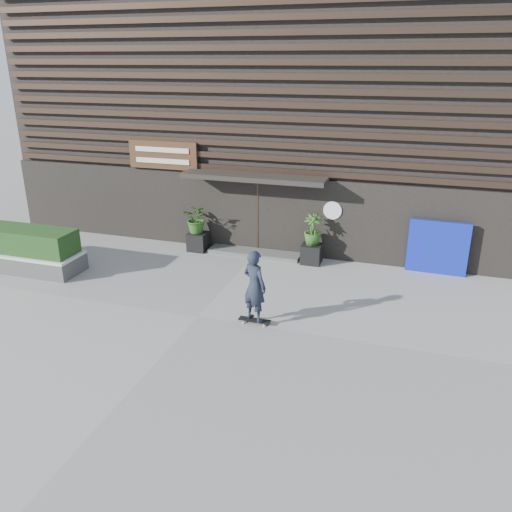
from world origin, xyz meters
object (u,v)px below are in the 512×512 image
(planter_pot_right, at_px, (312,254))
(raised_bed, at_px, (26,261))
(blue_tarp, at_px, (438,248))
(planter_pot_left, at_px, (198,241))
(skateboarder, at_px, (255,286))

(planter_pot_right, xyz_separation_m, raised_bed, (-8.07, -3.07, -0.05))
(planter_pot_right, bearing_deg, blue_tarp, 4.70)
(planter_pot_right, xyz_separation_m, blue_tarp, (3.65, 0.30, 0.50))
(planter_pot_right, distance_m, blue_tarp, 3.69)
(planter_pot_left, distance_m, raised_bed, 5.26)
(raised_bed, distance_m, skateboarder, 7.72)
(raised_bed, xyz_separation_m, skateboarder, (7.60, -1.21, 0.72))
(raised_bed, relative_size, blue_tarp, 2.06)
(blue_tarp, height_order, skateboarder, skateboarder)
(skateboarder, bearing_deg, raised_bed, 170.97)
(planter_pot_left, xyz_separation_m, skateboarder, (3.33, -4.28, 0.67))
(planter_pot_left, height_order, planter_pot_right, same)
(planter_pot_right, height_order, raised_bed, planter_pot_right)
(planter_pot_left, distance_m, skateboarder, 5.46)
(planter_pot_right, bearing_deg, planter_pot_left, 180.00)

